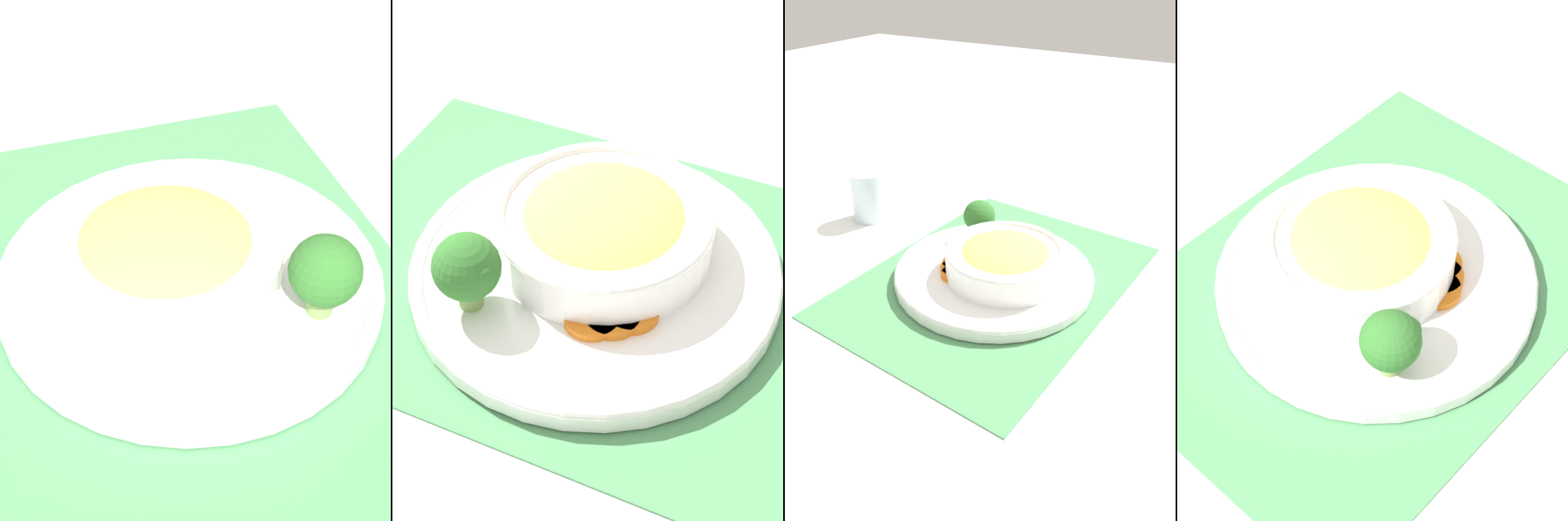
% 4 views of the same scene
% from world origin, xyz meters
% --- Properties ---
extents(ground_plane, '(4.00, 4.00, 0.00)m').
position_xyz_m(ground_plane, '(0.00, 0.00, 0.00)').
color(ground_plane, white).
extents(placemat, '(0.53, 0.41, 0.00)m').
position_xyz_m(placemat, '(0.00, 0.00, 0.00)').
color(placemat, '#4C8C59').
rests_on(placemat, ground_plane).
extents(plate, '(0.32, 0.32, 0.02)m').
position_xyz_m(plate, '(0.00, 0.00, 0.02)').
color(plate, white).
rests_on(plate, placemat).
extents(bowl, '(0.19, 0.19, 0.06)m').
position_xyz_m(bowl, '(-0.00, -0.02, 0.05)').
color(bowl, white).
rests_on(bowl, plate).
extents(broccoli_floret, '(0.06, 0.06, 0.07)m').
position_xyz_m(broccoli_floret, '(0.08, 0.08, 0.06)').
color(broccoli_floret, '#759E51').
rests_on(broccoli_floret, plate).
extents(carrot_slice_near, '(0.05, 0.05, 0.01)m').
position_xyz_m(carrot_slice_near, '(-0.02, 0.06, 0.02)').
color(carrot_slice_near, orange).
rests_on(carrot_slice_near, plate).
extents(carrot_slice_middle, '(0.05, 0.05, 0.01)m').
position_xyz_m(carrot_slice_middle, '(-0.03, 0.05, 0.02)').
color(carrot_slice_middle, orange).
rests_on(carrot_slice_middle, plate).
extents(carrot_slice_far, '(0.05, 0.05, 0.01)m').
position_xyz_m(carrot_slice_far, '(-0.05, 0.04, 0.02)').
color(carrot_slice_far, orange).
rests_on(carrot_slice_far, plate).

